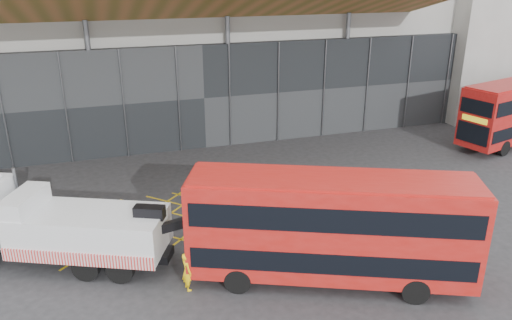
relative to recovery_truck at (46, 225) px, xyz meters
name	(u,v)px	position (x,y,z in m)	size (l,w,h in m)	color
ground_plane	(215,213)	(8.68, 2.62, -2.01)	(120.00, 120.00, 0.00)	#2B2B2E
road_markings	(241,209)	(10.28, 2.62, -2.00)	(19.96, 7.16, 0.01)	yellow
construction_building	(183,22)	(10.60, 21.01, 6.97)	(55.00, 23.97, 18.00)	gray
east_building	(492,4)	(40.68, 18.62, 7.99)	(15.00, 12.00, 20.00)	gray
recovery_truck	(46,225)	(0.00, 0.00, 0.00)	(12.02, 7.13, 4.35)	black
bus_towed	(330,226)	(11.99, -5.47, 0.80)	(12.50, 7.57, 5.05)	#AD140F
worker	(187,271)	(5.83, -4.17, -1.10)	(0.66, 0.43, 1.81)	yellow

